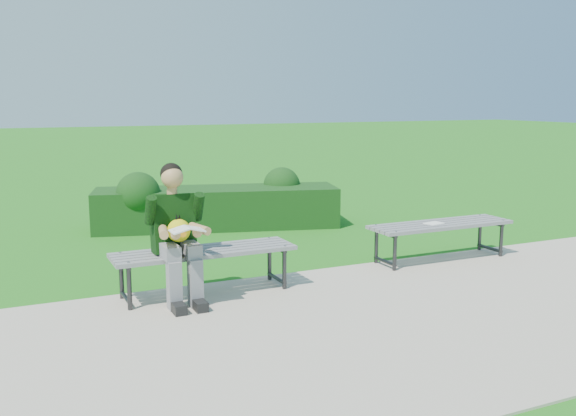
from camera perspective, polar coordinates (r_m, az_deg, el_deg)
name	(u,v)px	position (r m, az deg, el deg)	size (l,w,h in m)	color
ground	(301,273)	(7.23, 1.14, -5.80)	(80.00, 80.00, 0.00)	#2D7D1A
walkway	(388,320)	(5.79, 8.91, -9.85)	(30.00, 3.50, 0.02)	#A79B8A
hedge	(215,204)	(9.78, -6.54, 0.33)	(3.74, 1.83, 0.89)	#1A3D10
bench_left	(204,255)	(6.38, -7.44, -4.14)	(1.80, 0.50, 0.46)	gray
bench_right	(441,227)	(7.88, 13.41, -1.68)	(1.80, 0.50, 0.46)	gray
seated_boy	(176,229)	(6.15, -9.90, -1.88)	(0.56, 0.76, 1.31)	slate
paper_sheet	(434,223)	(7.81, 12.86, -1.33)	(0.25, 0.20, 0.01)	white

